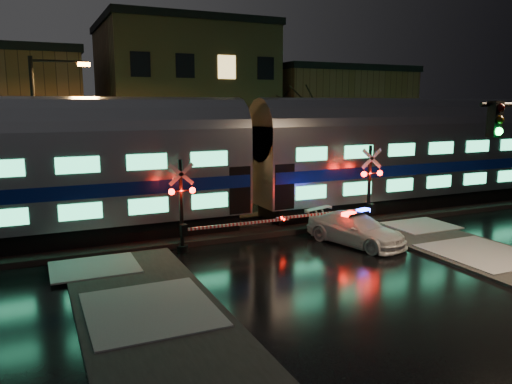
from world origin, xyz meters
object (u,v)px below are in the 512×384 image
Objects in this scene: police_car at (356,229)px; streetlight at (42,131)px; crossing_signal_left at (191,214)px; crossing_signal_right at (364,196)px.

police_car is 15.01m from streetlight.
streetlight reaches higher than police_car.
streetlight is (-5.08, 6.70, 3.08)m from crossing_signal_left.
crossing_signal_right reaches higher than crossing_signal_left.
crossing_signal_left is (-8.34, -0.01, -0.11)m from crossing_signal_right.
crossing_signal_right is 0.70× the size of streetlight.
crossing_signal_left is at bearing -179.96° from crossing_signal_right.
police_car is 2.67m from crossing_signal_right.
police_car is at bearing -15.15° from crossing_signal_left.
streetlight is (-11.72, 8.50, 3.96)m from police_car.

